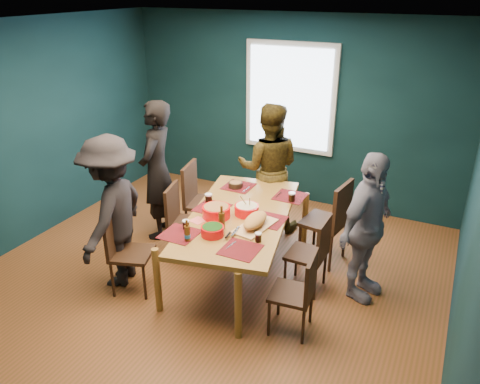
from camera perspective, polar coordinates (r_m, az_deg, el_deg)
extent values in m
cube|color=brown|center=(5.37, -4.03, -10.57)|extent=(5.00, 5.00, 0.01)
cube|color=beige|center=(4.43, -5.10, 19.55)|extent=(5.00, 5.00, 0.01)
cube|color=#0F2F34|center=(6.32, -24.62, 6.37)|extent=(0.01, 5.00, 2.70)
cube|color=#0F2F34|center=(4.16, 26.82, -2.76)|extent=(0.01, 5.00, 2.70)
cube|color=#0F2F34|center=(6.90, 6.14, 9.79)|extent=(5.00, 0.01, 2.70)
cube|color=silver|center=(6.82, 6.12, 11.36)|extent=(1.35, 0.06, 1.55)
cube|color=#A37531|center=(5.05, -0.08, -2.95)|extent=(1.41, 2.20, 0.05)
cylinder|color=#A37531|center=(4.77, -10.04, -10.57)|extent=(0.07, 0.07, 0.72)
cylinder|color=#A37531|center=(4.39, -0.21, -13.67)|extent=(0.07, 0.07, 0.72)
cylinder|color=#A37531|center=(6.15, 0.02, -1.74)|extent=(0.07, 0.07, 0.72)
cylinder|color=#A37531|center=(5.86, 7.90, -3.41)|extent=(0.07, 0.07, 0.72)
cube|color=#321F10|center=(5.96, -4.23, -1.41)|extent=(0.53, 0.53, 0.04)
cube|color=#321F10|center=(5.91, -6.18, 1.16)|extent=(0.13, 0.45, 0.49)
cylinder|color=#321F10|center=(5.97, -6.51, -4.15)|extent=(0.03, 0.03, 0.46)
cylinder|color=#321F10|center=(5.86, -2.97, -4.64)|extent=(0.03, 0.03, 0.46)
cylinder|color=#321F10|center=(6.29, -5.27, -2.55)|extent=(0.03, 0.03, 0.46)
cylinder|color=#321F10|center=(6.18, -1.89, -2.97)|extent=(0.03, 0.03, 0.46)
cube|color=#321F10|center=(5.58, -6.35, -3.86)|extent=(0.50, 0.50, 0.04)
cube|color=#321F10|center=(5.53, -8.29, -1.42)|extent=(0.14, 0.41, 0.45)
cylinder|color=#321F10|center=(5.61, -8.52, -6.56)|extent=(0.03, 0.03, 0.42)
cylinder|color=#321F10|center=(5.50, -5.06, -7.01)|extent=(0.03, 0.03, 0.42)
cylinder|color=#321F10|center=(5.89, -7.34, -4.86)|extent=(0.03, 0.03, 0.42)
cylinder|color=#321F10|center=(5.79, -4.04, -5.25)|extent=(0.03, 0.03, 0.42)
cube|color=#321F10|center=(5.10, -13.02, -7.36)|extent=(0.51, 0.51, 0.04)
cube|color=#321F10|center=(5.05, -15.23, -4.81)|extent=(0.16, 0.40, 0.44)
cylinder|color=#321F10|center=(5.15, -15.28, -10.30)|extent=(0.03, 0.03, 0.42)
cylinder|color=#321F10|center=(5.04, -11.56, -10.77)|extent=(0.03, 0.03, 0.42)
cylinder|color=#321F10|center=(5.42, -13.91, -8.28)|extent=(0.03, 0.03, 0.42)
cylinder|color=#321F10|center=(5.31, -10.37, -8.66)|extent=(0.03, 0.03, 0.42)
cube|color=#321F10|center=(5.55, 10.17, -3.64)|extent=(0.53, 0.53, 0.04)
cube|color=#321F10|center=(5.36, 12.39, -1.61)|extent=(0.11, 0.46, 0.51)
cylinder|color=#321F10|center=(5.59, 7.26, -6.25)|extent=(0.04, 0.04, 0.47)
cylinder|color=#321F10|center=(5.45, 10.96, -7.39)|extent=(0.04, 0.04, 0.47)
cylinder|color=#321F10|center=(5.90, 9.07, -4.61)|extent=(0.04, 0.04, 0.47)
cylinder|color=#321F10|center=(5.77, 12.60, -5.64)|extent=(0.04, 0.04, 0.47)
cube|color=#321F10|center=(5.05, 8.08, -7.54)|extent=(0.40, 0.40, 0.04)
cube|color=#321F10|center=(4.89, 10.18, -5.69)|extent=(0.04, 0.39, 0.43)
cylinder|color=#321F10|center=(5.08, 5.51, -10.09)|extent=(0.03, 0.03, 0.40)
cylinder|color=#321F10|center=(5.00, 9.11, -11.00)|extent=(0.03, 0.03, 0.40)
cylinder|color=#321F10|center=(5.34, 6.86, -8.28)|extent=(0.03, 0.03, 0.40)
cylinder|color=#321F10|center=(5.26, 10.29, -9.09)|extent=(0.03, 0.03, 0.40)
cube|color=#321F10|center=(4.48, 6.28, -12.21)|extent=(0.41, 0.41, 0.04)
cube|color=#321F10|center=(4.32, 8.65, -10.21)|extent=(0.07, 0.38, 0.42)
cylinder|color=#321F10|center=(4.51, 3.54, -15.15)|extent=(0.03, 0.03, 0.39)
cylinder|color=#321F10|center=(4.46, 7.70, -15.98)|extent=(0.03, 0.03, 0.39)
cylinder|color=#321F10|center=(4.76, 4.74, -12.79)|extent=(0.03, 0.03, 0.39)
cylinder|color=#321F10|center=(4.71, 8.65, -13.54)|extent=(0.03, 0.03, 0.39)
imported|color=black|center=(5.96, -10.07, 2.56)|extent=(0.57, 0.73, 1.78)
imported|color=black|center=(6.08, 3.53, 2.94)|extent=(0.99, 0.87, 1.70)
imported|color=silver|center=(4.88, 15.18, -4.24)|extent=(0.63, 1.01, 1.59)
imported|color=black|center=(5.11, -15.29, -2.42)|extent=(0.84, 1.19, 1.68)
cylinder|color=red|center=(4.96, -2.91, -2.42)|extent=(0.30, 0.30, 0.12)
cylinder|color=#5A8F34|center=(4.94, -2.92, -1.85)|extent=(0.26, 0.26, 0.02)
cylinder|color=red|center=(5.01, 0.82, -2.19)|extent=(0.26, 0.26, 0.11)
cylinder|color=beige|center=(4.99, 0.82, -1.70)|extent=(0.23, 0.23, 0.02)
cylinder|color=tan|center=(4.96, 1.19, -1.37)|extent=(0.08, 0.14, 0.21)
cylinder|color=tan|center=(4.99, 0.55, -1.23)|extent=(0.07, 0.15, 0.21)
cylinder|color=red|center=(4.62, -3.37, -4.76)|extent=(0.23, 0.23, 0.10)
cylinder|color=#164711|center=(4.60, -3.38, -4.29)|extent=(0.20, 0.20, 0.02)
cube|color=tan|center=(4.78, 1.86, -4.20)|extent=(0.34, 0.55, 0.02)
ellipsoid|color=#C38046|center=(4.74, 1.87, -3.46)|extent=(0.25, 0.43, 0.12)
cube|color=#B1B1B8|center=(4.65, -0.57, -4.77)|extent=(0.04, 0.21, 0.00)
cylinder|color=black|center=(4.57, -1.49, -5.27)|extent=(0.03, 0.11, 0.02)
sphere|color=#275E15|center=(4.65, 1.30, -3.97)|extent=(0.04, 0.04, 0.04)
sphere|color=#275E15|center=(4.74, 1.87, -3.39)|extent=(0.04, 0.04, 0.04)
sphere|color=#275E15|center=(4.83, 2.42, -2.83)|extent=(0.04, 0.04, 0.04)
cylinder|color=black|center=(5.67, -0.55, 0.88)|extent=(0.17, 0.17, 0.07)
cylinder|color=#5A8F34|center=(5.66, -0.55, 1.14)|extent=(0.14, 0.14, 0.02)
cylinder|color=#43260C|center=(4.53, -6.45, -5.05)|extent=(0.06, 0.06, 0.16)
cylinder|color=#43260C|center=(4.47, -6.52, -3.80)|extent=(0.02, 0.02, 0.06)
cylinder|color=#175CA5|center=(4.54, -6.44, -5.35)|extent=(0.06, 0.06, 0.04)
cylinder|color=#43260C|center=(4.71, -2.24, -3.53)|extent=(0.06, 0.06, 0.18)
cylinder|color=#43260C|center=(4.65, -2.27, -2.15)|extent=(0.03, 0.03, 0.07)
cylinder|color=black|center=(4.75, -6.61, -4.00)|extent=(0.07, 0.07, 0.10)
cylinder|color=silver|center=(4.73, -6.63, -3.54)|extent=(0.07, 0.07, 0.01)
cylinder|color=black|center=(4.51, 2.24, -5.54)|extent=(0.06, 0.06, 0.09)
cylinder|color=silver|center=(4.49, 2.25, -5.10)|extent=(0.07, 0.07, 0.01)
cylinder|color=black|center=(5.34, 6.33, -0.63)|extent=(0.08, 0.08, 0.11)
cylinder|color=silver|center=(5.32, 6.35, -0.15)|extent=(0.08, 0.08, 0.02)
cylinder|color=black|center=(5.27, -3.84, -0.83)|extent=(0.08, 0.08, 0.11)
cylinder|color=silver|center=(5.25, -3.85, -0.33)|extent=(0.08, 0.08, 0.02)
cube|color=#DD5F5D|center=(5.00, 4.08, -3.00)|extent=(0.18, 0.18, 0.00)
cube|color=#DD5F5D|center=(4.92, -5.17, -3.47)|extent=(0.17, 0.17, 0.00)
cube|color=#DD5F5D|center=(4.32, -0.05, -7.62)|extent=(0.15, 0.15, 0.00)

